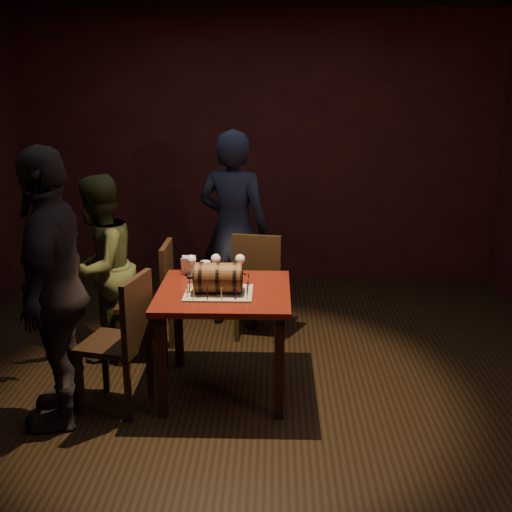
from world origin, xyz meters
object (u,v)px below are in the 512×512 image
Objects in this scene: pub_table at (224,305)px; wine_glass_mid at (216,260)px; barrel_cake at (218,278)px; chair_back at (259,280)px; pint_of_ale at (205,272)px; chair_left_front at (124,335)px; wine_glass_left at (191,261)px; chair_left_rear at (155,295)px; person_back at (234,230)px; person_left_rear at (100,268)px; person_left_front at (54,289)px; wine_glass_right at (240,260)px.

pub_table is 0.41m from wine_glass_mid.
chair_back is (0.24, 1.01, -0.34)m from barrel_cake.
pint_of_ale is 0.73m from chair_left_front.
wine_glass_left is at bearing 121.03° from barrel_cake.
chair_left_rear is at bearing 157.74° from wine_glass_mid.
person_back reaches higher than wine_glass_left.
person_back reaches higher than chair_back.
pub_table is 0.46m from wine_glass_left.
person_back reaches higher than wine_glass_mid.
barrel_cake reaches higher than chair_left_rear.
person_left_front is at bearing 17.81° from person_left_rear.
chair_left_rear is (-0.32, 0.23, -0.35)m from wine_glass_left.
wine_glass_right is 0.79m from chair_left_rear.
chair_back is at bearing 76.43° from barrel_cake.
wine_glass_left is 0.35m from wine_glass_right.
pint_of_ale is 0.16× the size of chair_left_front.
person_left_front is (-0.44, -0.95, 0.37)m from chair_left_rear.
pub_table is at bearing -106.18° from wine_glass_right.
wine_glass_left is at bearing -36.09° from chair_left_rear.
wine_glass_right is at bearing 39.22° from chair_left_front.
chair_back is 1.86m from person_left_front.
chair_left_front reaches higher than wine_glass_right.
barrel_cake is 0.40× the size of chair_left_rear.
chair_left_front is at bearing -156.97° from pub_table.
pub_table is at bearing 70.90° from barrel_cake.
chair_left_rear is 0.47m from person_left_rear.
wine_glass_left is at bearing 130.98° from pub_table.
wine_glass_left is 0.99m from person_back.
person_left_front is at bearing -141.25° from wine_glass_mid.
pint_of_ale is 1.09m from person_back.
wine_glass_mid is 0.75m from chair_back.
pub_table is 0.51× the size of person_left_front.
wine_glass_left reaches higher than pint_of_ale.
person_back is (0.13, 1.09, 0.04)m from pint_of_ale.
wine_glass_left is 1.00× the size of wine_glass_mid.
person_left_front reaches higher than person_left_rear.
wine_glass_mid and wine_glass_right have the same top height.
pub_table is 0.52× the size of person_back.
barrel_cake is at bearing -66.10° from pint_of_ale.
barrel_cake is 1.04m from person_left_front.
chair_left_front is (-0.85, -1.19, 0.00)m from chair_back.
wine_glass_right is 1.14m from person_left_rear.
wine_glass_mid is at bearing 47.37° from chair_left_front.
chair_left_front is (-0.60, -0.19, -0.34)m from barrel_cake.
wine_glass_right is (0.35, 0.03, 0.00)m from wine_glass_left.
person_back is at bearing 83.07° from pint_of_ale.
wine_glass_mid is at bearing 10.07° from wine_glass_left.
chair_back is 0.89m from chair_left_rear.
pub_table is at bearing 108.30° from person_left_front.
wine_glass_left is 0.17× the size of chair_left_rear.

